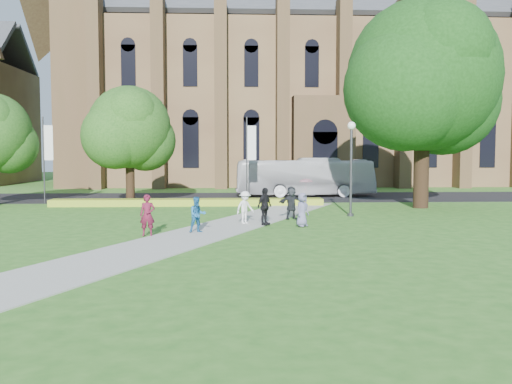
{
  "coord_description": "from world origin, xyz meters",
  "views": [
    {
      "loc": [
        0.71,
        -24.75,
        3.55
      ],
      "look_at": [
        2.06,
        3.16,
        1.6
      ],
      "focal_mm": 40.0,
      "sensor_mm": 36.0,
      "label": 1
    }
  ],
  "objects": [
    {
      "name": "pedestrian_2",
      "position": [
        1.52,
        3.18,
        0.84
      ],
      "size": [
        1.18,
        1.1,
        1.6
      ],
      "primitive_type": "imported",
      "rotation": [
        0.0,
        0.0,
        0.65
      ],
      "color": "white",
      "rests_on": "footpath"
    },
    {
      "name": "pedestrian_5",
      "position": [
        4.03,
        5.05,
        0.9
      ],
      "size": [
        1.67,
        1.04,
        1.72
      ],
      "primitive_type": "imported",
      "rotation": [
        0.0,
        0.0,
        0.36
      ],
      "color": "#222529",
      "rests_on": "footpath"
    },
    {
      "name": "streetlamp",
      "position": [
        7.5,
        6.5,
        3.3
      ],
      "size": [
        0.44,
        0.44,
        5.24
      ],
      "color": "#38383D",
      "rests_on": "ground"
    },
    {
      "name": "footpath",
      "position": [
        0.0,
        1.0,
        0.02
      ],
      "size": [
        15.58,
        28.54,
        0.04
      ],
      "primitive_type": "cube",
      "rotation": [
        0.0,
        0.0,
        -0.44
      ],
      "color": "#B2B2A8",
      "rests_on": "ground"
    },
    {
      "name": "ground",
      "position": [
        0.0,
        0.0,
        0.0
      ],
      "size": [
        160.0,
        160.0,
        0.0
      ],
      "primitive_type": "plane",
      "color": "#2B641E",
      "rests_on": "ground"
    },
    {
      "name": "large_tree",
      "position": [
        13.0,
        11.0,
        8.37
      ],
      "size": [
        9.6,
        9.6,
        13.2
      ],
      "color": "#332114",
      "rests_on": "ground"
    },
    {
      "name": "cathedral",
      "position": [
        10.0,
        39.73,
        12.98
      ],
      "size": [
        52.6,
        18.25,
        28.0
      ],
      "color": "brown",
      "rests_on": "ground"
    },
    {
      "name": "pedestrian_3",
      "position": [
        2.45,
        2.59,
        0.94
      ],
      "size": [
        1.01,
        1.1,
        1.81
      ],
      "primitive_type": "imported",
      "rotation": [
        0.0,
        0.0,
        0.9
      ],
      "color": "black",
      "rests_on": "footpath"
    },
    {
      "name": "flower_hedge",
      "position": [
        -2.0,
        13.2,
        0.23
      ],
      "size": [
        18.0,
        1.4,
        0.45
      ],
      "primitive_type": "cube",
      "color": "gold",
      "rests_on": "ground"
    },
    {
      "name": "pedestrian_4",
      "position": [
        4.21,
        2.04,
        0.84
      ],
      "size": [
        0.9,
        0.92,
        1.59
      ],
      "primitive_type": "imported",
      "rotation": [
        0.0,
        0.0,
        0.84
      ],
      "color": "slate",
      "rests_on": "footpath"
    },
    {
      "name": "banner_pole_1",
      "position": [
        -11.89,
        15.2,
        3.39
      ],
      "size": [
        0.7,
        0.1,
        6.0
      ],
      "color": "#38383D",
      "rests_on": "ground"
    },
    {
      "name": "street_tree_1",
      "position": [
        -6.0,
        14.5,
        5.22
      ],
      "size": [
        5.6,
        5.6,
        8.05
      ],
      "color": "#332114",
      "rests_on": "ground"
    },
    {
      "name": "tour_coach",
      "position": [
        6.84,
        20.62,
        1.56
      ],
      "size": [
        11.14,
        2.93,
        3.08
      ],
      "primitive_type": "imported",
      "rotation": [
        0.0,
        0.0,
        1.6
      ],
      "color": "white",
      "rests_on": "road"
    },
    {
      "name": "pedestrian_1",
      "position": [
        -0.65,
        0.18,
        0.82
      ],
      "size": [
        0.9,
        0.78,
        1.57
      ],
      "primitive_type": "imported",
      "rotation": [
        0.0,
        0.0,
        0.29
      ],
      "color": "#1D5D91",
      "rests_on": "footpath"
    },
    {
      "name": "road",
      "position": [
        0.0,
        20.0,
        0.01
      ],
      "size": [
        160.0,
        10.0,
        0.02
      ],
      "primitive_type": "cube",
      "color": "black",
      "rests_on": "ground"
    },
    {
      "name": "parasol",
      "position": [
        4.39,
        2.14,
        1.92
      ],
      "size": [
        0.82,
        0.82,
        0.59
      ],
      "primitive_type": "imported",
      "rotation": [
        0.0,
        0.0,
        -0.26
      ],
      "color": "#C88DA7",
      "rests_on": "pedestrian_4"
    },
    {
      "name": "pedestrian_0",
      "position": [
        -2.71,
        -0.69,
        0.91
      ],
      "size": [
        0.66,
        0.45,
        1.75
      ],
      "primitive_type": "imported",
      "rotation": [
        0.0,
        0.0,
        0.05
      ],
      "color": "#5A142A",
      "rests_on": "footpath"
    },
    {
      "name": "banner_pole_0",
      "position": [
        2.11,
        15.2,
        3.39
      ],
      "size": [
        0.7,
        0.1,
        6.0
      ],
      "color": "#38383D",
      "rests_on": "ground"
    }
  ]
}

